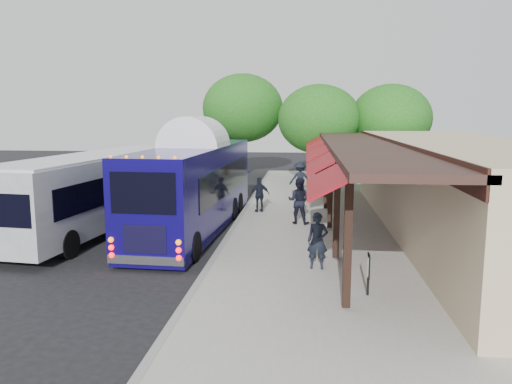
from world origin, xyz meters
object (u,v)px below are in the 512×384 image
at_px(ped_b, 299,201).
at_px(city_bus, 97,188).
at_px(ped_d, 300,179).
at_px(sign_board, 368,268).
at_px(ped_a, 318,241).
at_px(ped_c, 260,195).
at_px(coach_bus, 195,182).

bearing_deg(ped_b, city_bus, 21.97).
bearing_deg(ped_d, sign_board, 93.66).
bearing_deg(ped_a, sign_board, -58.04).
relative_size(ped_b, ped_c, 1.19).
distance_m(coach_bus, ped_a, 6.89).
height_order(coach_bus, ped_a, coach_bus).
bearing_deg(ped_d, ped_c, 66.52).
bearing_deg(city_bus, ped_c, 35.92).
height_order(ped_d, sign_board, ped_d).
height_order(ped_a, sign_board, ped_a).
height_order(ped_b, ped_c, ped_b).
height_order(coach_bus, ped_d, coach_bus).
height_order(coach_bus, ped_b, coach_bus).
bearing_deg(sign_board, coach_bus, 132.10).
xyz_separation_m(coach_bus, city_bus, (-3.84, -0.30, -0.25)).
height_order(coach_bus, ped_c, coach_bus).
height_order(city_bus, ped_b, city_bus).
xyz_separation_m(coach_bus, ped_d, (4.01, 8.00, -0.84)).
relative_size(coach_bus, ped_d, 6.14).
distance_m(ped_a, ped_d, 13.01).
xyz_separation_m(coach_bus, ped_c, (2.24, 3.20, -0.97)).
xyz_separation_m(ped_a, ped_d, (-0.64, 13.00, 0.10)).
distance_m(ped_d, sign_board, 15.14).
distance_m(coach_bus, ped_c, 4.02).
xyz_separation_m(ped_b, sign_board, (1.80, -7.95, -0.24)).
xyz_separation_m(ped_a, ped_c, (-2.41, 8.20, -0.03)).
bearing_deg(ped_d, city_bus, 43.35).
bearing_deg(sign_board, ped_a, 122.60).
bearing_deg(ped_d, ped_a, 89.57).
distance_m(coach_bus, sign_board, 9.20).
relative_size(ped_b, ped_d, 1.03).
bearing_deg(city_bus, ped_a, -22.97).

